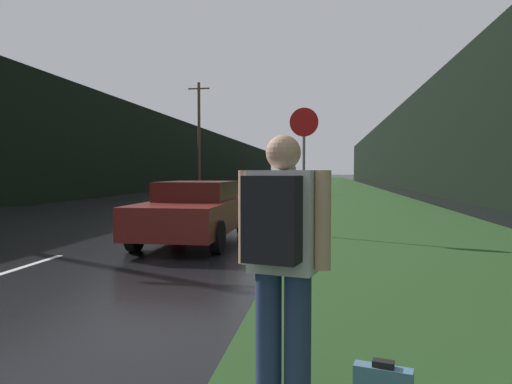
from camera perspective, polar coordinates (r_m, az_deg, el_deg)
grass_verge at (r=39.04m, az=11.82°, el=0.11°), size 6.00×240.00×0.02m
lane_stripe_b at (r=8.36m, az=-28.76°, el=-8.80°), size 0.12×3.00×0.01m
lane_stripe_c at (r=14.49m, az=-11.65°, el=-3.87°), size 0.12×3.00×0.01m
lane_stripe_d at (r=21.16m, az=-5.05°, el=-1.83°), size 0.12×3.00×0.01m
lane_stripe_e at (r=28.00m, az=-1.65°, el=-0.77°), size 0.12×3.00×0.01m
treeline_far_side at (r=51.28m, az=-8.56°, el=4.45°), size 2.00×140.00×6.73m
treeline_near_side at (r=49.68m, az=18.18°, el=5.22°), size 2.00×140.00×8.13m
utility_pole_far at (r=38.39m, az=-7.13°, el=7.02°), size 1.80×0.24×9.00m
stop_sign at (r=11.45m, az=6.00°, el=4.37°), size 0.72×0.07×3.20m
hitchhiker_with_backpack at (r=3.02m, az=3.16°, el=-7.86°), size 0.62×0.50×1.84m
car_passing_near at (r=10.50m, az=-7.60°, el=-2.36°), size 1.91×4.39×1.38m
car_passing_far at (r=38.20m, az=4.27°, el=1.19°), size 1.93×4.04×1.43m
car_oncoming at (r=46.66m, az=-0.07°, el=1.46°), size 1.84×4.35×1.51m
delivery_truck at (r=88.97m, az=4.11°, el=2.61°), size 2.51×8.71×3.38m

